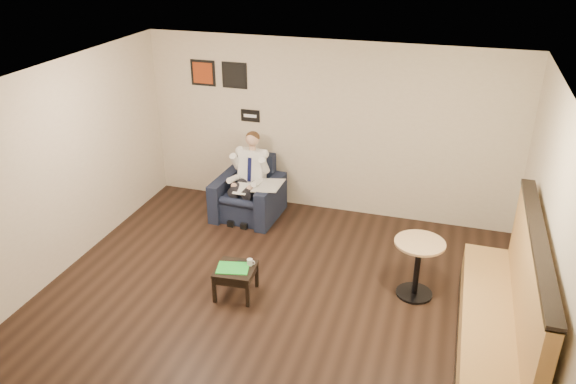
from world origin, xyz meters
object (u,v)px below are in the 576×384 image
(green_folder, at_px, (233,268))
(banquette, at_px, (498,296))
(seated_man, at_px, (244,182))
(coffee_mug, at_px, (250,262))
(smartphone, at_px, (242,262))
(armchair, at_px, (248,189))
(side_table, at_px, (236,281))
(cafe_table, at_px, (417,269))

(green_folder, height_order, banquette, banquette)
(seated_man, distance_m, coffee_mug, 2.01)
(smartphone, bearing_deg, armchair, 113.90)
(side_table, xyz_separation_m, green_folder, (-0.03, -0.02, 0.21))
(cafe_table, bearing_deg, green_folder, -162.76)
(armchair, height_order, green_folder, armchair)
(armchair, xyz_separation_m, smartphone, (0.66, -1.94, -0.07))
(smartphone, bearing_deg, banquette, -0.41)
(seated_man, relative_size, green_folder, 3.28)
(armchair, xyz_separation_m, side_table, (0.62, -2.09, -0.28))
(armchair, height_order, side_table, armchair)
(smartphone, bearing_deg, cafe_table, 18.89)
(banquette, bearing_deg, armchair, 148.89)
(green_folder, height_order, cafe_table, cafe_table)
(green_folder, height_order, smartphone, green_folder)
(side_table, bearing_deg, seated_man, 107.76)
(armchair, height_order, banquette, banquette)
(smartphone, bearing_deg, coffee_mug, -7.10)
(side_table, bearing_deg, banquette, -2.95)
(coffee_mug, bearing_deg, banquette, -5.41)
(green_folder, bearing_deg, coffee_mug, 38.43)
(smartphone, bearing_deg, green_folder, -103.96)
(armchair, relative_size, cafe_table, 1.26)
(banquette, bearing_deg, seated_man, 150.36)
(seated_man, xyz_separation_m, banquette, (3.73, -2.12, 0.09))
(coffee_mug, relative_size, smartphone, 0.68)
(armchair, xyz_separation_m, banquette, (3.73, -2.25, 0.27))
(armchair, bearing_deg, cafe_table, -23.81)
(seated_man, bearing_deg, cafe_table, -21.71)
(banquette, bearing_deg, cafe_table, 137.30)
(armchair, distance_m, green_folder, 2.19)
(green_folder, relative_size, coffee_mug, 4.74)
(armchair, distance_m, seated_man, 0.22)
(side_table, bearing_deg, smartphone, 77.38)
(smartphone, distance_m, cafe_table, 2.23)
(side_table, bearing_deg, green_folder, -141.57)
(coffee_mug, distance_m, banquette, 2.98)
(banquette, bearing_deg, coffee_mug, 174.59)
(armchair, height_order, coffee_mug, armchair)
(armchair, distance_m, banquette, 4.36)
(coffee_mug, height_order, smartphone, coffee_mug)
(armchair, height_order, cafe_table, armchair)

